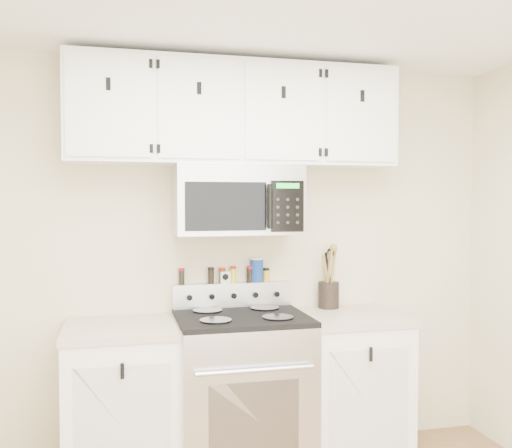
{
  "coord_description": "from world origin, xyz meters",
  "views": [
    {
      "loc": [
        -0.7,
        -1.84,
        1.61
      ],
      "look_at": [
        0.09,
        1.45,
        1.48
      ],
      "focal_mm": 40.0,
      "sensor_mm": 36.0,
      "label": 1
    }
  ],
  "objects": [
    {
      "name": "spice_jar_2",
      "position": [
        -0.07,
        1.71,
        1.15
      ],
      "size": [
        0.04,
        0.04,
        0.1
      ],
      "color": "#3F2B0F",
      "rests_on": "range"
    },
    {
      "name": "base_cabinet_left",
      "position": [
        -0.69,
        1.45,
        0.46
      ],
      "size": [
        0.64,
        0.62,
        0.92
      ],
      "color": "white",
      "rests_on": "floor"
    },
    {
      "name": "spice_jar_0",
      "position": [
        -0.32,
        1.71,
        1.15
      ],
      "size": [
        0.04,
        0.04,
        0.1
      ],
      "color": "black",
      "rests_on": "range"
    },
    {
      "name": "base_cabinet_right",
      "position": [
        0.69,
        1.45,
        0.46
      ],
      "size": [
        0.64,
        0.62,
        0.92
      ],
      "color": "white",
      "rests_on": "floor"
    },
    {
      "name": "back_wall",
      "position": [
        0.0,
        1.75,
        1.25
      ],
      "size": [
        3.5,
        0.01,
        2.5
      ],
      "primitive_type": "cube",
      "color": "beige",
      "rests_on": "floor"
    },
    {
      "name": "salt_canister",
      "position": [
        0.16,
        1.71,
        1.18
      ],
      "size": [
        0.09,
        0.09,
        0.16
      ],
      "color": "navy",
      "rests_on": "range"
    },
    {
      "name": "spice_jar_6",
      "position": [
        0.22,
        1.71,
        1.15
      ],
      "size": [
        0.04,
        0.04,
        0.09
      ],
      "color": "gold",
      "rests_on": "range"
    },
    {
      "name": "microwave",
      "position": [
        0.0,
        1.55,
        1.63
      ],
      "size": [
        0.76,
        0.44,
        0.42
      ],
      "color": "#9E9EA3",
      "rests_on": "back_wall"
    },
    {
      "name": "upper_cabinets",
      "position": [
        -0.0,
        1.58,
        2.15
      ],
      "size": [
        2.0,
        0.35,
        0.62
      ],
      "color": "white",
      "rests_on": "back_wall"
    },
    {
      "name": "kitchen_timer",
      "position": [
        -0.05,
        1.71,
        1.14
      ],
      "size": [
        0.07,
        0.06,
        0.08
      ],
      "primitive_type": "cube",
      "rotation": [
        0.0,
        0.0,
        0.11
      ],
      "color": "silver",
      "rests_on": "range"
    },
    {
      "name": "spice_jar_1",
      "position": [
        -0.14,
        1.71,
        1.15
      ],
      "size": [
        0.04,
        0.04,
        0.1
      ],
      "color": "black",
      "rests_on": "range"
    },
    {
      "name": "spice_jar_3",
      "position": [
        0.01,
        1.71,
        1.15
      ],
      "size": [
        0.04,
        0.04,
        0.11
      ],
      "color": "yellow",
      "rests_on": "range"
    },
    {
      "name": "utensil_crock",
      "position": [
        0.63,
        1.66,
        1.02
      ],
      "size": [
        0.14,
        0.14,
        0.4
      ],
      "color": "black",
      "rests_on": "base_cabinet_right"
    },
    {
      "name": "spice_jar_4",
      "position": [
        0.12,
        1.71,
        1.15
      ],
      "size": [
        0.05,
        0.05,
        0.1
      ],
      "color": "black",
      "rests_on": "range"
    },
    {
      "name": "spice_jar_5",
      "position": [
        0.14,
        1.71,
        1.15
      ],
      "size": [
        0.04,
        0.04,
        0.09
      ],
      "color": "#463210",
      "rests_on": "range"
    },
    {
      "name": "range",
      "position": [
        0.0,
        1.43,
        0.49
      ],
      "size": [
        0.76,
        0.65,
        1.1
      ],
      "color": "#B7B7BA",
      "rests_on": "floor"
    }
  ]
}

